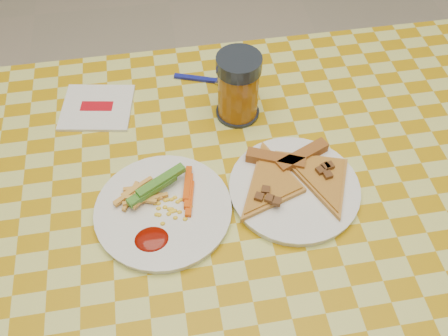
% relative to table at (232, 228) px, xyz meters
% --- Properties ---
extents(table, '(1.28, 0.88, 0.76)m').
position_rel_table_xyz_m(table, '(0.00, 0.00, 0.00)').
color(table, silver).
rests_on(table, ground).
extents(plate_left, '(0.23, 0.23, 0.01)m').
position_rel_table_xyz_m(plate_left, '(-0.12, 0.00, 0.08)').
color(plate_left, white).
rests_on(plate_left, table).
extents(plate_right, '(0.24, 0.24, 0.01)m').
position_rel_table_xyz_m(plate_right, '(0.11, 0.01, 0.08)').
color(plate_right, white).
rests_on(plate_right, table).
extents(fries_veggies, '(0.17, 0.16, 0.04)m').
position_rel_table_xyz_m(fries_veggies, '(-0.13, 0.02, 0.10)').
color(fries_veggies, '#ECA64B').
rests_on(fries_veggies, plate_left).
extents(pizza_slices, '(0.29, 0.24, 0.02)m').
position_rel_table_xyz_m(pizza_slices, '(0.11, 0.03, 0.09)').
color(pizza_slices, '#B59537').
rests_on(pizza_slices, plate_right).
extents(drink_glass, '(0.09, 0.09, 0.14)m').
position_rel_table_xyz_m(drink_glass, '(0.05, 0.22, 0.14)').
color(drink_glass, black).
rests_on(drink_glass, table).
extents(napkin, '(0.16, 0.15, 0.01)m').
position_rel_table_xyz_m(napkin, '(-0.23, 0.28, 0.08)').
color(napkin, white).
rests_on(napkin, table).
extents(fork, '(0.13, 0.06, 0.01)m').
position_rel_table_xyz_m(fork, '(-0.00, 0.32, 0.08)').
color(fork, navy).
rests_on(fork, table).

